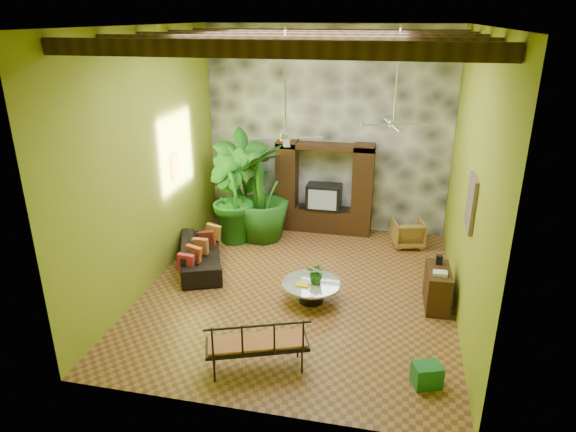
% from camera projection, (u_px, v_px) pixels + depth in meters
% --- Properties ---
extents(ground, '(7.00, 7.00, 0.00)m').
position_uv_depth(ground, '(300.00, 289.00, 10.36)').
color(ground, brown).
rests_on(ground, ground).
extents(ceiling, '(6.00, 7.00, 0.02)m').
position_uv_depth(ceiling, '(302.00, 26.00, 8.53)').
color(ceiling, silver).
rests_on(ceiling, back_wall).
extents(back_wall, '(6.00, 0.02, 5.00)m').
position_uv_depth(back_wall, '(328.00, 131.00, 12.63)').
color(back_wall, '#8CA224').
rests_on(back_wall, ground).
extents(left_wall, '(0.02, 7.00, 5.00)m').
position_uv_depth(left_wall, '(150.00, 161.00, 10.04)').
color(left_wall, '#8CA224').
rests_on(left_wall, ground).
extents(right_wall, '(0.02, 7.00, 5.00)m').
position_uv_depth(right_wall, '(471.00, 181.00, 8.85)').
color(right_wall, '#8CA224').
rests_on(right_wall, ground).
extents(stone_accent_wall, '(5.98, 0.10, 4.98)m').
position_uv_depth(stone_accent_wall, '(327.00, 132.00, 12.57)').
color(stone_accent_wall, '#3C3E44').
rests_on(stone_accent_wall, ground).
extents(ceiling_beams, '(5.95, 5.36, 0.22)m').
position_uv_depth(ceiling_beams, '(302.00, 40.00, 8.61)').
color(ceiling_beams, '#32220F').
rests_on(ceiling_beams, ceiling).
extents(entertainment_center, '(2.40, 0.55, 2.30)m').
position_uv_depth(entertainment_center, '(324.00, 195.00, 12.86)').
color(entertainment_center, black).
rests_on(entertainment_center, ground).
extents(ceiling_fan_front, '(1.28, 1.28, 1.86)m').
position_uv_depth(ceiling_fan_front, '(285.00, 125.00, 8.79)').
color(ceiling_fan_front, silver).
rests_on(ceiling_fan_front, ceiling).
extents(ceiling_fan_back, '(1.28, 1.28, 1.86)m').
position_uv_depth(ceiling_fan_back, '(394.00, 113.00, 9.89)').
color(ceiling_fan_back, silver).
rests_on(ceiling_fan_back, ceiling).
extents(wall_art_mask, '(0.06, 0.32, 0.55)m').
position_uv_depth(wall_art_mask, '(175.00, 167.00, 11.09)').
color(wall_art_mask, yellow).
rests_on(wall_art_mask, left_wall).
extents(wall_art_painting, '(0.06, 0.70, 0.90)m').
position_uv_depth(wall_art_painting, '(471.00, 203.00, 8.38)').
color(wall_art_painting, '#22527F').
rests_on(wall_art_painting, right_wall).
extents(sofa, '(1.56, 2.27, 0.62)m').
position_uv_depth(sofa, '(201.00, 254.00, 11.19)').
color(sofa, black).
rests_on(sofa, ground).
extents(wicker_armchair, '(0.84, 0.85, 0.64)m').
position_uv_depth(wicker_armchair, '(408.00, 233.00, 12.20)').
color(wicker_armchair, olive).
rests_on(wicker_armchair, ground).
extents(tall_plant_a, '(1.66, 1.49, 2.61)m').
position_uv_depth(tall_plant_a, '(243.00, 183.00, 12.66)').
color(tall_plant_a, '#20641A').
rests_on(tall_plant_a, ground).
extents(tall_plant_b, '(1.58, 1.54, 2.23)m').
position_uv_depth(tall_plant_b, '(230.00, 196.00, 12.28)').
color(tall_plant_b, '#1A661D').
rests_on(tall_plant_b, ground).
extents(tall_plant_c, '(1.69, 1.69, 2.37)m').
position_uv_depth(tall_plant_c, '(261.00, 193.00, 12.30)').
color(tall_plant_c, '#1E5516').
rests_on(tall_plant_c, ground).
extents(coffee_table, '(1.13, 1.13, 0.40)m').
position_uv_depth(coffee_table, '(311.00, 289.00, 9.85)').
color(coffee_table, black).
rests_on(coffee_table, ground).
extents(centerpiece_plant, '(0.42, 0.38, 0.42)m').
position_uv_depth(centerpiece_plant, '(317.00, 273.00, 9.71)').
color(centerpiece_plant, '#29691B').
rests_on(centerpiece_plant, coffee_table).
extents(yellow_tray, '(0.28, 0.22, 0.03)m').
position_uv_depth(yellow_tray, '(303.00, 285.00, 9.70)').
color(yellow_tray, gold).
rests_on(yellow_tray, coffee_table).
extents(iron_bench, '(1.65, 1.10, 0.57)m').
position_uv_depth(iron_bench, '(256.00, 343.00, 7.78)').
color(iron_bench, black).
rests_on(iron_bench, ground).
extents(side_console, '(0.46, 0.97, 0.76)m').
position_uv_depth(side_console, '(437.00, 288.00, 9.65)').
color(side_console, '#351F10').
rests_on(side_console, ground).
extents(green_bin, '(0.49, 0.43, 0.36)m').
position_uv_depth(green_bin, '(427.00, 375.00, 7.62)').
color(green_bin, '#1F743D').
rests_on(green_bin, ground).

